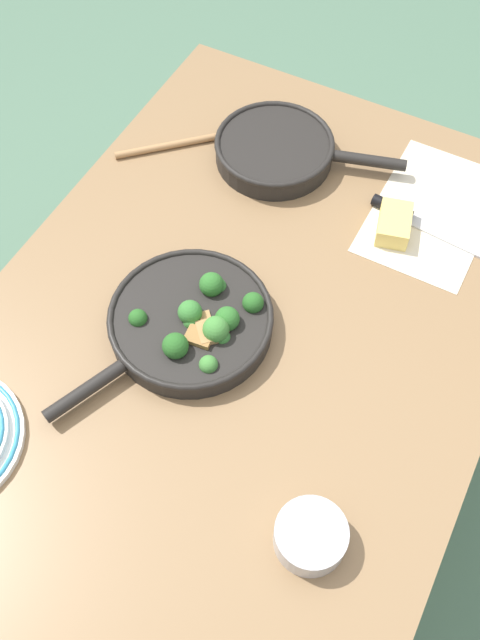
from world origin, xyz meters
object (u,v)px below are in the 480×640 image
cheese_block (394,224)px  wooden_spoon (215,137)px  prep_bowl_steel (311,536)px  skillet_broccoli (192,322)px  grater_knife (416,220)px  skillet_eggs (276,150)px

cheese_block → wooden_spoon: bearing=81.8°
wooden_spoon → cheese_block: size_ratio=2.57×
wooden_spoon → cheese_block: (-0.06, -0.43, 0.01)m
wooden_spoon → prep_bowl_steel: prep_bowl_steel is taller
skillet_broccoli → grater_knife: size_ratio=1.56×
skillet_eggs → grater_knife: skillet_eggs is taller
skillet_eggs → prep_bowl_steel: 0.81m
skillet_eggs → grater_knife: bearing=-21.7°
skillet_eggs → prep_bowl_steel: bearing=-76.6°
skillet_eggs → prep_bowl_steel: size_ratio=3.53×
skillet_eggs → cheese_block: 0.30m
skillet_broccoli → cheese_block: skillet_broccoli is taller
wooden_spoon → prep_bowl_steel: (-0.69, -0.54, 0.02)m
cheese_block → grater_knife: bearing=-39.2°
skillet_broccoli → wooden_spoon: 0.49m
cheese_block → prep_bowl_steel: (-0.63, -0.11, 0.00)m
wooden_spoon → prep_bowl_steel: bearing=-94.7°
grater_knife → cheese_block: cheese_block is taller
skillet_broccoli → wooden_spoon: skillet_broccoli is taller
grater_knife → cheese_block: size_ratio=2.57×
skillet_eggs → prep_bowl_steel: skillet_eggs is taller
skillet_broccoli → grater_knife: (0.42, -0.27, -0.02)m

